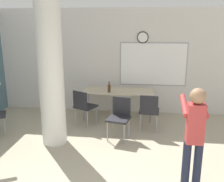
{
  "coord_description": "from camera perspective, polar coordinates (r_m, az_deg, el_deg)",
  "views": [
    {
      "loc": [
        0.45,
        -1.69,
        2.34
      ],
      "look_at": [
        -0.02,
        2.38,
        1.27
      ],
      "focal_mm": 40.0,
      "sensor_mm": 36.0,
      "label": 1
    }
  ],
  "objects": [
    {
      "name": "support_pillar",
      "position": [
        4.99,
        -13.75,
        3.39
      ],
      "size": [
        0.49,
        0.49,
        2.8
      ],
      "color": "silver",
      "rests_on": "ground_plane"
    },
    {
      "name": "person_playing_side",
      "position": [
        3.64,
        18.26,
        -9.12
      ],
      "size": [
        0.34,
        0.62,
        1.56
      ],
      "color": "#1E2338",
      "rests_on": "ground_plane"
    },
    {
      "name": "bottle_on_table",
      "position": [
        6.26,
        -0.66,
        0.68
      ],
      "size": [
        0.07,
        0.07,
        0.27
      ],
      "color": "#4C3319",
      "rests_on": "folding_table"
    },
    {
      "name": "chair_table_right",
      "position": [
        5.71,
        8.48,
        -4.2
      ],
      "size": [
        0.48,
        0.48,
        0.87
      ],
      "color": "#232328",
      "rests_on": "ground_plane"
    },
    {
      "name": "chair_table_front",
      "position": [
        5.3,
        1.74,
        -5.53
      ],
      "size": [
        0.53,
        0.53,
        0.87
      ],
      "color": "#232328",
      "rests_on": "ground_plane"
    },
    {
      "name": "chair_table_left",
      "position": [
        6.01,
        -6.47,
        -3.17
      ],
      "size": [
        0.59,
        0.59,
        0.87
      ],
      "color": "#232328",
      "rests_on": "ground_plane"
    },
    {
      "name": "wall_back",
      "position": [
        6.83,
        2.83,
        6.73
      ],
      "size": [
        8.0,
        0.15,
        2.8
      ],
      "color": "silver",
      "rests_on": "ground_plane"
    },
    {
      "name": "folding_table",
      "position": [
        6.45,
        1.35,
        -0.29
      ],
      "size": [
        1.8,
        0.72,
        0.72
      ],
      "color": "beige",
      "rests_on": "ground_plane"
    }
  ]
}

